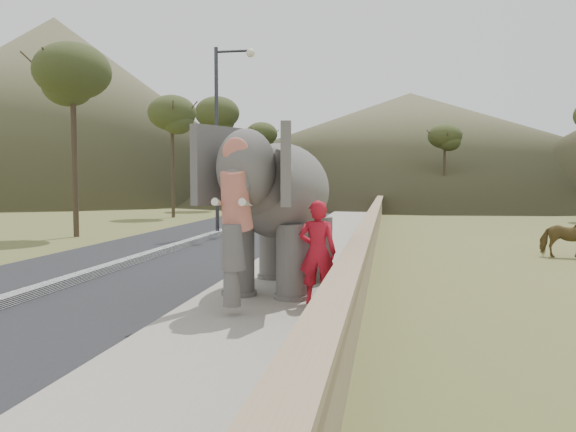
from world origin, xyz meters
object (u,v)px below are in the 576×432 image
Objects in this scene: lamppost at (224,122)px; cow at (567,237)px; motorcyclist at (311,205)px; elephant_and_man at (282,213)px.

cow is (12.39, -4.59, -4.22)m from lamppost.
cow is 19.47m from motorcyclist.
lamppost is 12.82m from elephant_and_man.
lamppost is 1.70× the size of elephant_and_man.
motorcyclist is at bearing 96.26° from elephant_and_man.
lamppost is 12.80m from motorcyclist.
motorcyclist is (2.14, 11.95, -4.07)m from lamppost.
lamppost is 5.20× the size of cow.
cow is 0.78× the size of motorcyclist.
elephant_and_man is at bearing -67.75° from lamppost.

